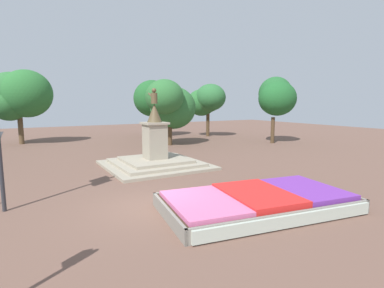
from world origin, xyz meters
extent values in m
plane|color=brown|center=(0.00, 0.00, 0.00)|extent=(85.87, 85.87, 0.00)
cube|color=#38281C|center=(3.22, -2.23, 0.22)|extent=(7.13, 4.41, 0.44)
cube|color=gray|center=(2.95, -3.96, 0.24)|extent=(6.80, 1.20, 0.48)
cube|color=gray|center=(3.50, -0.51, 0.24)|extent=(6.80, 1.20, 0.48)
cube|color=gray|center=(-0.12, -1.69, 0.24)|extent=(0.67, 3.56, 0.48)
cube|color=gray|center=(6.57, -2.77, 0.24)|extent=(0.67, 3.56, 0.48)
cube|color=#D86699|center=(1.09, -1.89, 0.51)|extent=(2.64, 3.49, 0.15)
cube|color=red|center=(3.22, -2.23, 0.55)|extent=(2.64, 3.49, 0.21)
cube|color=#72339E|center=(5.35, -2.58, 0.53)|extent=(2.64, 3.49, 0.17)
cube|color=#B2BCAD|center=(2.94, -4.01, 0.24)|extent=(6.48, 1.24, 0.40)
cube|color=gray|center=(2.98, 6.49, 0.08)|extent=(5.80, 5.80, 0.17)
cube|color=#A09681|center=(2.98, 6.49, 0.25)|extent=(4.73, 4.73, 0.17)
cube|color=#9F9480|center=(2.98, 6.49, 0.41)|extent=(3.66, 3.66, 0.17)
cube|color=#9E937F|center=(2.98, 6.49, 1.54)|extent=(1.18, 1.18, 2.08)
cube|color=#9E937F|center=(2.98, 6.49, 2.64)|extent=(1.39, 1.39, 0.12)
cone|color=brown|center=(2.98, 6.49, 3.25)|extent=(0.89, 0.89, 1.10)
cylinder|color=brown|center=(2.98, 6.49, 4.12)|extent=(0.38, 0.38, 0.64)
sphere|color=brown|center=(2.98, 6.49, 4.58)|extent=(0.28, 0.28, 0.28)
cylinder|color=brown|center=(2.89, 6.71, 4.25)|extent=(0.29, 0.54, 0.44)
cylinder|color=#4C3823|center=(7.87, 14.42, 1.06)|extent=(0.38, 0.38, 2.12)
ellipsoid|color=#2E6A33|center=(8.46, 14.91, 3.40)|extent=(4.30, 3.94, 3.93)
ellipsoid|color=#2E6932|center=(6.99, 13.59, 4.37)|extent=(3.33, 3.23, 3.00)
cylinder|color=#4C3823|center=(14.95, 18.89, 1.36)|extent=(0.38, 0.38, 2.72)
ellipsoid|color=#2D6835|center=(14.89, 18.30, 4.46)|extent=(3.34, 3.61, 3.03)
ellipsoid|color=#306934|center=(14.78, 18.70, 3.96)|extent=(3.07, 2.64, 2.39)
ellipsoid|color=#2C6931|center=(14.42, 19.43, 3.88)|extent=(3.49, 2.98, 3.05)
cylinder|color=brown|center=(-3.89, 22.19, 1.25)|extent=(0.45, 0.45, 2.51)
ellipsoid|color=#2F6B34|center=(-4.35, 22.56, 4.70)|extent=(4.32, 3.95, 3.96)
ellipsoid|color=#2B6B30|center=(-3.20, 21.70, 4.69)|extent=(4.51, 4.08, 4.37)
ellipsoid|color=#2E6A32|center=(-4.66, 22.35, 3.81)|extent=(3.49, 3.81, 3.21)
cylinder|color=#4C3823|center=(9.24, 22.10, 1.07)|extent=(0.35, 0.35, 2.14)
ellipsoid|color=#215925|center=(9.80, 21.93, 4.46)|extent=(4.54, 3.96, 3.81)
ellipsoid|color=#225D2A|center=(9.24, 21.68, 4.35)|extent=(4.20, 4.07, 4.08)
cylinder|color=#4C3823|center=(17.03, 10.71, 1.25)|extent=(0.35, 0.35, 2.49)
ellipsoid|color=#205D2A|center=(17.55, 10.74, 4.28)|extent=(3.84, 3.30, 3.31)
ellipsoid|color=#225D2C|center=(17.78, 11.27, 4.74)|extent=(3.29, 3.16, 3.25)
camera|label=1|loc=(-4.13, -10.11, 3.85)|focal=28.00mm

